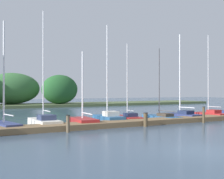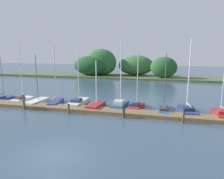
# 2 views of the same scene
# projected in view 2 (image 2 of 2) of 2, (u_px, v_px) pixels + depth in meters

# --- Properties ---
(ground) EXTENTS (160.00, 160.00, 0.00)m
(ground) POSITION_uv_depth(u_px,v_px,m) (55.00, 156.00, 12.06)
(ground) COLOR #384C60
(dock_pier) EXTENTS (30.86, 1.80, 0.35)m
(dock_pier) POSITION_uv_depth(u_px,v_px,m) (100.00, 110.00, 20.74)
(dock_pier) COLOR brown
(dock_pier) RESTS_ON ground
(far_shore) EXTENTS (70.16, 8.00, 6.68)m
(far_shore) POSITION_uv_depth(u_px,v_px,m) (118.00, 68.00, 47.98)
(far_shore) COLOR #4C5B38
(far_shore) RESTS_ON ground
(sailboat_0) EXTENTS (1.35, 3.32, 7.00)m
(sailboat_0) POSITION_uv_depth(u_px,v_px,m) (3.00, 98.00, 25.74)
(sailboat_0) COLOR navy
(sailboat_0) RESTS_ON ground
(sailboat_1) EXTENTS (1.59, 3.12, 7.07)m
(sailboat_1) POSITION_uv_depth(u_px,v_px,m) (23.00, 98.00, 25.27)
(sailboat_1) COLOR white
(sailboat_1) RESTS_ON ground
(sailboat_2) EXTENTS (1.54, 3.63, 5.80)m
(sailboat_2) POSITION_uv_depth(u_px,v_px,m) (38.00, 101.00, 24.13)
(sailboat_2) COLOR silver
(sailboat_2) RESTS_ON ground
(sailboat_3) EXTENTS (1.56, 3.48, 6.80)m
(sailboat_3) POSITION_uv_depth(u_px,v_px,m) (56.00, 101.00, 23.79)
(sailboat_3) COLOR navy
(sailboat_3) RESTS_ON ground
(sailboat_4) EXTENTS (1.37, 4.03, 7.89)m
(sailboat_4) POSITION_uv_depth(u_px,v_px,m) (79.00, 102.00, 23.58)
(sailboat_4) COLOR silver
(sailboat_4) RESTS_ON ground
(sailboat_5) EXTENTS (1.50, 3.42, 5.17)m
(sailboat_5) POSITION_uv_depth(u_px,v_px,m) (96.00, 105.00, 22.15)
(sailboat_5) COLOR maroon
(sailboat_5) RESTS_ON ground
(sailboat_6) EXTENTS (1.52, 3.55, 7.46)m
(sailboat_6) POSITION_uv_depth(u_px,v_px,m) (120.00, 104.00, 22.44)
(sailboat_6) COLOR #285684
(sailboat_6) RESTS_ON ground
(sailboat_7) EXTENTS (1.60, 3.31, 6.18)m
(sailboat_7) POSITION_uv_depth(u_px,v_px,m) (137.00, 105.00, 22.04)
(sailboat_7) COLOR maroon
(sailboat_7) RESTS_ON ground
(sailboat_8) EXTENTS (1.17, 4.19, 5.95)m
(sailboat_8) POSITION_uv_depth(u_px,v_px,m) (164.00, 109.00, 20.92)
(sailboat_8) COLOR #285684
(sailboat_8) RESTS_ON ground
(sailboat_9) EXTENTS (1.77, 3.60, 7.34)m
(sailboat_9) POSITION_uv_depth(u_px,v_px,m) (187.00, 110.00, 20.37)
(sailboat_9) COLOR navy
(sailboat_9) RESTS_ON ground
(sailboat_10) EXTENTS (1.29, 3.36, 7.48)m
(sailboat_10) POSITION_uv_depth(u_px,v_px,m) (221.00, 113.00, 19.28)
(sailboat_10) COLOR maroon
(sailboat_10) RESTS_ON ground
(mooring_piling_1) EXTENTS (0.27, 0.27, 1.57)m
(mooring_piling_1) POSITION_uv_depth(u_px,v_px,m) (24.00, 102.00, 21.54)
(mooring_piling_1) COLOR brown
(mooring_piling_1) RESTS_ON ground
(mooring_piling_2) EXTENTS (0.24, 0.24, 1.00)m
(mooring_piling_2) POSITION_uv_depth(u_px,v_px,m) (69.00, 109.00, 20.18)
(mooring_piling_2) COLOR brown
(mooring_piling_2) RESTS_ON ground
(mooring_piling_3) EXTENTS (0.32, 0.32, 0.95)m
(mooring_piling_3) POSITION_uv_depth(u_px,v_px,m) (124.00, 113.00, 18.91)
(mooring_piling_3) COLOR #4C3D28
(mooring_piling_3) RESTS_ON ground
(mooring_piling_4) EXTENTS (0.21, 0.21, 1.23)m
(mooring_piling_4) POSITION_uv_depth(u_px,v_px,m) (183.00, 116.00, 17.48)
(mooring_piling_4) COLOR #4C3D28
(mooring_piling_4) RESTS_ON ground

